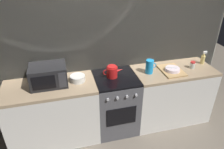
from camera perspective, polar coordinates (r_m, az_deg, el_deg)
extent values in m
plane|color=#6B6054|center=(3.48, 0.88, -13.62)|extent=(8.00, 8.00, 0.00)
cube|color=#B2AD9E|center=(3.09, -0.57, 7.06)|extent=(3.60, 0.05, 2.40)
cube|color=silver|center=(3.07, -0.46, 6.91)|extent=(3.58, 0.01, 2.39)
cube|color=silver|center=(3.13, -15.41, -10.26)|extent=(1.20, 0.60, 0.86)
cube|color=#9E8466|center=(2.87, -16.59, -3.33)|extent=(1.20, 0.60, 0.04)
cube|color=#4C4C51|center=(3.20, 0.94, -7.93)|extent=(0.60, 0.60, 0.87)
cube|color=black|center=(2.94, 1.01, -0.97)|extent=(0.59, 0.59, 0.03)
cube|color=black|center=(2.96, 2.55, -11.17)|extent=(0.42, 0.01, 0.28)
cylinder|color=#B7B7BC|center=(2.71, -1.13, -6.73)|extent=(0.04, 0.02, 0.04)
cylinder|color=#B7B7BC|center=(2.73, 1.49, -6.33)|extent=(0.04, 0.02, 0.04)
cylinder|color=#B7B7BC|center=(2.76, 4.05, -5.92)|extent=(0.04, 0.02, 0.04)
cylinder|color=#B7B7BC|center=(2.80, 6.54, -5.51)|extent=(0.04, 0.02, 0.04)
cube|color=silver|center=(3.51, 15.32, -5.45)|extent=(1.20, 0.60, 0.86)
cube|color=#9E8466|center=(3.28, 16.35, 1.02)|extent=(1.20, 0.60, 0.04)
cube|color=black|center=(2.83, -16.70, -0.18)|extent=(0.46, 0.34, 0.27)
cube|color=black|center=(2.68, -17.87, -2.11)|extent=(0.28, 0.01, 0.17)
cube|color=#333338|center=(2.67, -13.18, -1.52)|extent=(0.09, 0.01, 0.21)
cylinder|color=red|center=(2.91, 0.01, 0.67)|extent=(0.15, 0.15, 0.15)
cylinder|color=red|center=(2.87, 0.01, 2.12)|extent=(0.13, 0.13, 0.02)
cone|color=red|center=(2.93, 2.09, 1.19)|extent=(0.10, 0.04, 0.05)
torus|color=red|center=(2.89, -1.62, 0.59)|extent=(0.08, 0.01, 0.08)
cylinder|color=silver|center=(2.87, -9.23, -1.01)|extent=(0.20, 0.20, 0.08)
cylinder|color=#198CD8|center=(3.04, 10.06, 2.07)|extent=(0.11, 0.11, 0.20)
torus|color=#198CD8|center=(3.06, 11.23, 2.38)|extent=(0.08, 0.01, 0.08)
cube|color=tan|center=(3.21, 15.68, 1.06)|extent=(0.30, 0.40, 0.02)
cylinder|color=silver|center=(3.18, 15.89, 1.16)|extent=(0.22, 0.22, 0.01)
cylinder|color=silver|center=(3.18, 15.93, 1.38)|extent=(0.21, 0.21, 0.01)
cylinder|color=silver|center=(3.17, 15.96, 1.61)|extent=(0.21, 0.21, 0.01)
cylinder|color=silver|center=(3.17, 16.30, 1.82)|extent=(0.16, 0.07, 0.01)
cube|color=silver|center=(3.16, 15.59, 1.82)|extent=(0.16, 0.09, 0.00)
cylinder|color=silver|center=(3.38, 20.79, 2.30)|extent=(0.08, 0.08, 0.08)
cylinder|color=red|center=(3.35, 20.95, 3.09)|extent=(0.07, 0.07, 0.02)
cylinder|color=#E5CC72|center=(3.57, 23.18, 3.70)|extent=(0.06, 0.06, 0.13)
cylinder|color=#E5CC72|center=(3.54, 23.45, 4.93)|extent=(0.03, 0.03, 0.04)
cube|color=white|center=(3.53, 23.76, 5.46)|extent=(0.06, 0.02, 0.04)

